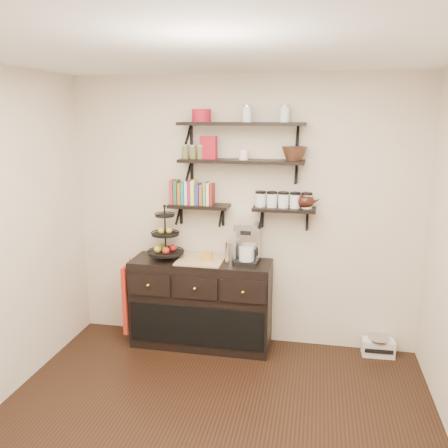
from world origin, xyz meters
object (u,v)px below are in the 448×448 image
(sideboard, at_px, (201,303))
(radio, at_px, (378,347))
(fruit_stand, at_px, (166,241))
(coffee_maker, at_px, (247,244))

(sideboard, bearing_deg, radio, 3.53)
(fruit_stand, xyz_separation_m, radio, (2.12, 0.10, -0.99))
(sideboard, xyz_separation_m, fruit_stand, (-0.36, 0.00, 0.63))
(coffee_maker, xyz_separation_m, radio, (1.30, 0.08, -1.00))
(sideboard, distance_m, radio, 1.80)
(coffee_maker, bearing_deg, sideboard, -172.42)
(coffee_maker, bearing_deg, fruit_stand, -174.20)
(fruit_stand, bearing_deg, radio, 2.83)
(radio, bearing_deg, sideboard, -178.59)
(sideboard, relative_size, radio, 4.47)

